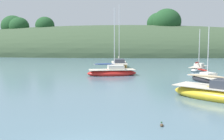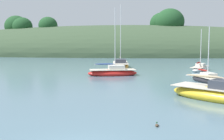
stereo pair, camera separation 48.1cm
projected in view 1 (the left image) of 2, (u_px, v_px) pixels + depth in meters
The scene contains 7 objects.
far_shoreline_hill at pixel (121, 54), 86.76m from camera, with size 150.00×36.00×22.53m.
sailboat_red_portside at pixel (198, 68), 40.99m from camera, with size 3.87×5.20×6.16m.
sailboat_teal_outer at pixel (206, 79), 29.96m from camera, with size 3.08×5.18×6.00m.
sailboat_grey_yawl at pixel (222, 94), 20.94m from camera, with size 7.57×6.86×11.28m.
sailboat_navy_dinghy at pixel (119, 65), 44.60m from camera, with size 3.01×7.59×10.15m.
sailboat_orange_cutter at pixel (112, 72), 35.51m from camera, with size 6.52×3.29×8.64m.
duck_lead at pixel (162, 125), 14.62m from camera, with size 0.19×0.42×0.24m.
Camera 1 is at (1.63, -10.37, 4.45)m, focal length 45.26 mm.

